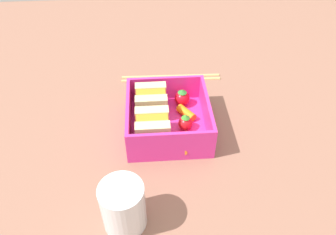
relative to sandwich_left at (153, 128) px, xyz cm
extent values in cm
cube|color=#8F614E|center=(3.44, -2.87, -4.68)|extent=(120.00, 120.00, 2.00)
cube|color=#E32F93|center=(3.44, -2.87, -3.08)|extent=(15.54, 14.55, 1.20)
cube|color=#E32F93|center=(3.44, 4.11, 0.01)|extent=(15.54, 0.60, 4.96)
cube|color=#E32F93|center=(3.44, -9.85, 0.01)|extent=(15.54, 0.60, 4.96)
cube|color=#E32F93|center=(-4.04, -2.87, 0.01)|extent=(0.60, 13.35, 4.96)
cube|color=#E32F93|center=(10.91, -2.87, 0.01)|extent=(0.60, 13.35, 4.96)
cube|color=beige|center=(-1.90, 0.00, 0.00)|extent=(1.90, 5.74, 4.95)
cube|color=orange|center=(0.00, 0.00, 0.00)|extent=(1.90, 5.28, 4.56)
cube|color=beige|center=(1.90, 0.00, 0.00)|extent=(1.90, 5.74, 4.95)
cube|color=beige|center=(4.97, 0.00, 0.00)|extent=(1.90, 5.74, 4.95)
cube|color=orange|center=(6.87, 0.00, 0.00)|extent=(1.90, 5.28, 4.56)
cube|color=beige|center=(8.77, 0.00, 0.00)|extent=(1.90, 5.74, 4.95)
cylinder|color=orange|center=(-2.08, -5.41, -1.92)|extent=(4.67, 1.96, 1.11)
sphere|color=red|center=(2.00, -5.86, -1.21)|extent=(2.52, 2.52, 2.52)
cone|color=green|center=(2.00, -5.86, 0.35)|extent=(1.51, 1.51, 0.60)
cylinder|color=orange|center=(5.27, -6.38, -1.70)|extent=(4.07, 3.54, 1.56)
sphere|color=red|center=(8.70, -5.95, -1.03)|extent=(2.89, 2.89, 2.89)
cone|color=#2F8633|center=(8.70, -5.95, 0.71)|extent=(1.73, 1.73, 0.60)
cylinder|color=tan|center=(18.49, -4.60, -3.33)|extent=(1.20, 21.63, 0.70)
cylinder|color=tan|center=(19.81, -4.63, -3.33)|extent=(1.20, 21.63, 0.70)
cylinder|color=white|center=(-15.08, 4.47, 0.21)|extent=(6.07, 6.07, 7.76)
camera|label=1|loc=(-39.73, 0.16, 38.70)|focal=35.00mm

